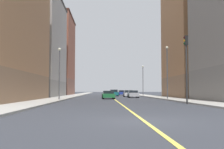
% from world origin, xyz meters
% --- Properties ---
extents(ground_plane, '(400.00, 400.00, 0.00)m').
position_xyz_m(ground_plane, '(0.00, 0.00, 0.00)').
color(ground_plane, '#2F3238').
rests_on(ground_plane, ground).
extents(sidewalk_left, '(3.28, 168.00, 0.15)m').
position_xyz_m(sidewalk_left, '(8.15, 49.00, 0.07)').
color(sidewalk_left, '#9E9B93').
rests_on(sidewalk_left, ground).
extents(sidewalk_right, '(3.28, 168.00, 0.15)m').
position_xyz_m(sidewalk_right, '(-8.15, 49.00, 0.07)').
color(sidewalk_right, '#9E9B93').
rests_on(sidewalk_right, ground).
extents(lane_center_stripe, '(0.16, 154.00, 0.01)m').
position_xyz_m(lane_center_stripe, '(0.00, 49.00, 0.01)').
color(lane_center_stripe, '#E5D14C').
rests_on(lane_center_stripe, ground).
extents(building_left_mid, '(12.27, 15.35, 21.14)m').
position_xyz_m(building_left_mid, '(15.78, 34.20, 10.58)').
color(building_left_mid, '#8F6B4F').
rests_on(building_left_mid, ground).
extents(building_right_midblock, '(12.27, 18.48, 19.16)m').
position_xyz_m(building_right_midblock, '(-15.78, 41.20, 9.59)').
color(building_right_midblock, gray).
rests_on(building_right_midblock, ground).
extents(building_right_distant, '(12.27, 16.78, 20.87)m').
position_xyz_m(building_right_distant, '(-15.78, 61.58, 10.44)').
color(building_right_distant, brown).
rests_on(building_right_distant, ground).
extents(traffic_light_left_near, '(0.40, 0.32, 6.40)m').
position_xyz_m(traffic_light_left_near, '(6.09, 13.78, 4.11)').
color(traffic_light_left_near, '#2D2D2D').
rests_on(traffic_light_left_near, ground).
extents(street_lamp_left_near, '(0.36, 0.36, 7.14)m').
position_xyz_m(street_lamp_left_near, '(7.11, 25.59, 4.48)').
color(street_lamp_left_near, '#4C4C51').
rests_on(street_lamp_left_near, ground).
extents(street_lamp_right_near, '(0.36, 0.36, 6.46)m').
position_xyz_m(street_lamp_right_near, '(-7.11, 22.97, 4.11)').
color(street_lamp_right_near, '#4C4C51').
rests_on(street_lamp_right_near, ground).
extents(street_lamp_left_far, '(0.36, 0.36, 6.50)m').
position_xyz_m(street_lamp_left_far, '(7.11, 48.04, 4.13)').
color(street_lamp_left_far, '#4C4C51').
rests_on(street_lamp_left_far, ground).
extents(car_silver, '(1.80, 4.19, 1.25)m').
position_xyz_m(car_silver, '(3.67, 36.73, 0.62)').
color(car_silver, silver).
rests_on(car_silver, ground).
extents(car_teal, '(1.88, 4.45, 1.42)m').
position_xyz_m(car_teal, '(0.79, 48.51, 0.69)').
color(car_teal, '#196670').
rests_on(car_teal, ground).
extents(car_white, '(1.86, 3.93, 1.29)m').
position_xyz_m(car_white, '(3.43, 43.24, 0.64)').
color(car_white, white).
rests_on(car_white, ground).
extents(car_blue, '(1.96, 4.10, 1.28)m').
position_xyz_m(car_blue, '(3.29, 59.60, 0.64)').
color(car_blue, '#23389E').
rests_on(car_blue, ground).
extents(car_green, '(1.94, 4.37, 1.21)m').
position_xyz_m(car_green, '(-0.86, 29.71, 0.61)').
color(car_green, '#1E6B38').
rests_on(car_green, ground).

